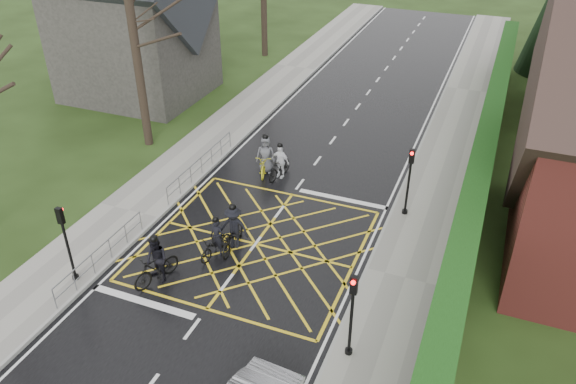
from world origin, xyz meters
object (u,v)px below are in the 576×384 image
Objects in this scene: cyclist_back at (156,264)px; cyclist_front at (280,165)px; cyclist_mid at (233,232)px; cyclist_lead at (265,159)px; cyclist_rear at (216,243)px.

cyclist_back is 1.11× the size of cyclist_front.
cyclist_mid is (1.66, 2.83, -0.02)m from cyclist_back.
cyclist_back is 8.82m from cyclist_lead.
cyclist_front is (-0.45, 5.79, -0.07)m from cyclist_mid.
cyclist_rear is 6.70m from cyclist_lead.
cyclist_lead reaches higher than cyclist_mid.
cyclist_rear is 1.00× the size of cyclist_front.
cyclist_back is at bearing -108.30° from cyclist_rear.
cyclist_rear is 0.79m from cyclist_mid.
cyclist_front is at bearing 100.69° from cyclist_back.
cyclist_back is (-1.25, -2.17, 0.20)m from cyclist_rear.
cyclist_mid reaches higher than cyclist_back.
cyclist_front is at bearing -29.25° from cyclist_lead.
cyclist_back is at bearing -87.64° from cyclist_front.
cyclist_front is (1.21, 8.62, -0.09)m from cyclist_back.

